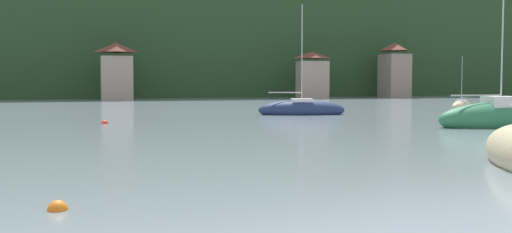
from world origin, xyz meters
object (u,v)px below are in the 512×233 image
at_px(sailboat_far_7, 500,118).
at_px(mooring_buoy_near, 105,124).
at_px(shore_building_eastcentral, 394,71).
at_px(sailboat_far_3, 302,110).
at_px(mooring_buoy_far, 58,210).
at_px(sailboat_far_0, 461,106).
at_px(shore_building_westcentral, 117,72).
at_px(shore_building_central, 312,76).

bearing_deg(sailboat_far_7, mooring_buoy_near, 164.37).
distance_m(shore_building_eastcentral, sailboat_far_3, 54.41).
distance_m(shore_building_eastcentral, mooring_buoy_far, 91.49).
height_order(shore_building_eastcentral, sailboat_far_0, shore_building_eastcentral).
relative_size(shore_building_westcentral, shore_building_eastcentral, 0.90).
xyz_separation_m(shore_building_westcentral, shore_building_central, (30.85, -0.42, -0.41)).
distance_m(shore_building_central, sailboat_far_3, 45.69).
xyz_separation_m(sailboat_far_0, mooring_buoy_far, (-38.14, -37.69, -0.29)).
bearing_deg(mooring_buoy_near, shore_building_eastcentral, 44.10).
height_order(shore_building_westcentral, sailboat_far_0, shore_building_westcentral).
bearing_deg(shore_building_central, sailboat_far_7, -101.09).
distance_m(shore_building_westcentral, shore_building_eastcentral, 46.28).
relative_size(shore_building_westcentral, shore_building_central, 1.11).
relative_size(shore_building_central, sailboat_far_7, 0.83).
bearing_deg(sailboat_far_0, shore_building_westcentral, -84.96).
xyz_separation_m(shore_building_westcentral, sailboat_far_3, (12.66, -42.21, -3.66)).
xyz_separation_m(shore_building_central, mooring_buoy_near, (-34.58, -47.65, -3.67)).
bearing_deg(mooring_buoy_far, sailboat_far_7, 32.96).
distance_m(shore_building_eastcentral, mooring_buoy_near, 69.78).
xyz_separation_m(sailboat_far_3, sailboat_far_7, (6.86, -16.03, 0.12)).
height_order(shore_building_westcentral, mooring_buoy_near, shore_building_westcentral).
xyz_separation_m(shore_building_eastcentral, mooring_buoy_far, (-52.11, -75.06, -4.53)).
relative_size(shore_building_central, sailboat_far_3, 0.78).
xyz_separation_m(sailboat_far_3, mooring_buoy_near, (-16.39, -5.86, -0.43)).
bearing_deg(sailboat_far_3, shore_building_eastcentral, 64.97).
distance_m(sailboat_far_3, sailboat_far_7, 17.43).
bearing_deg(mooring_buoy_far, shore_building_central, 63.71).
height_order(shore_building_eastcentral, sailboat_far_3, shore_building_eastcentral).
relative_size(shore_building_eastcentral, sailboat_far_7, 1.02).
bearing_deg(sailboat_far_3, mooring_buoy_far, -106.42).
xyz_separation_m(shore_building_westcentral, mooring_buoy_far, (-5.84, -74.68, -4.09)).
distance_m(sailboat_far_0, sailboat_far_7, 24.79).
distance_m(shore_building_eastcentral, sailboat_far_0, 40.13).
relative_size(sailboat_far_7, mooring_buoy_near, 19.55).
bearing_deg(shore_building_westcentral, mooring_buoy_near, -94.44).
height_order(shore_building_central, shore_building_eastcentral, shore_building_eastcentral).
relative_size(mooring_buoy_near, mooring_buoy_far, 1.04).
bearing_deg(sailboat_far_7, mooring_buoy_far, -139.04).
distance_m(sailboat_far_7, mooring_buoy_near, 25.38).
relative_size(shore_building_central, sailboat_far_0, 1.33).
bearing_deg(sailboat_far_0, mooring_buoy_near, -19.00).
height_order(sailboat_far_3, sailboat_far_7, sailboat_far_3).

